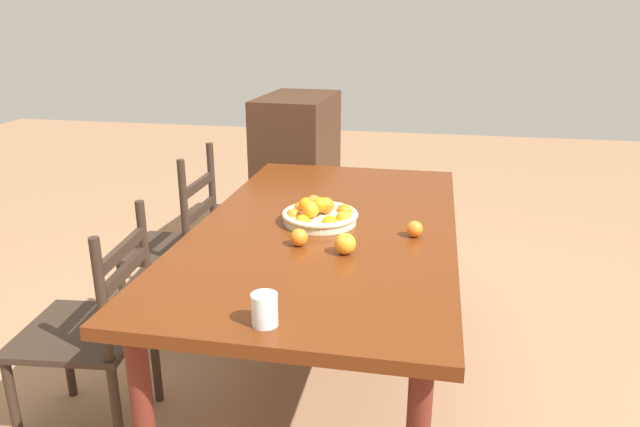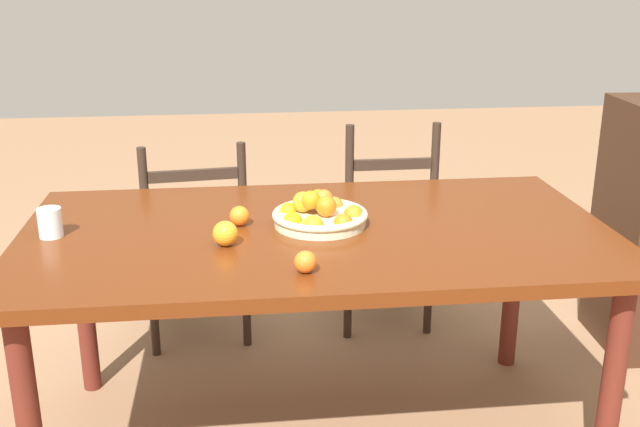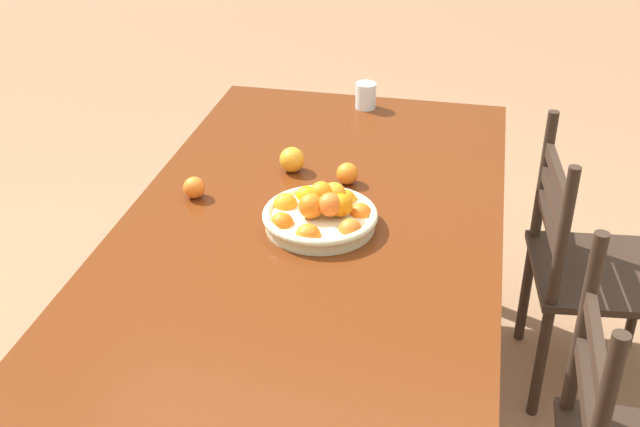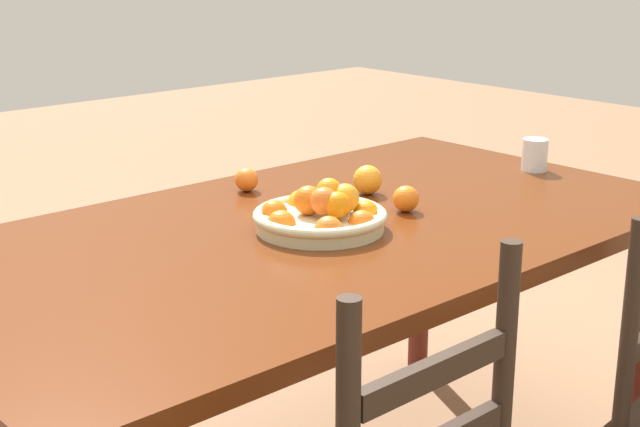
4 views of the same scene
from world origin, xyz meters
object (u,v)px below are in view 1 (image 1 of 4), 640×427
(cabinet, at_px, (298,172))
(fruit_bowl, at_px, (320,215))
(orange_loose_0, at_px, (345,244))
(orange_loose_2, at_px, (299,237))
(drinking_glass, at_px, (265,310))
(dining_table, at_px, (326,242))
(orange_loose_1, at_px, (415,229))
(chair_by_cabinet, at_px, (94,330))
(chair_near_window, at_px, (177,249))

(cabinet, distance_m, fruit_bowl, 1.75)
(cabinet, distance_m, orange_loose_0, 2.08)
(orange_loose_2, relative_size, drinking_glass, 0.70)
(dining_table, distance_m, orange_loose_0, 0.33)
(orange_loose_1, bearing_deg, chair_by_cabinet, 107.29)
(orange_loose_0, distance_m, drinking_glass, 0.56)
(chair_by_cabinet, distance_m, orange_loose_1, 1.28)
(cabinet, bearing_deg, dining_table, -160.04)
(chair_near_window, relative_size, fruit_bowl, 3.08)
(dining_table, height_order, orange_loose_1, orange_loose_1)
(chair_near_window, distance_m, cabinet, 1.32)
(fruit_bowl, bearing_deg, orange_loose_1, -102.17)
(chair_by_cabinet, distance_m, fruit_bowl, 0.98)
(dining_table, relative_size, chair_by_cabinet, 2.09)
(orange_loose_1, relative_size, drinking_glass, 0.68)
(chair_by_cabinet, distance_m, orange_loose_0, 1.02)
(drinking_glass, bearing_deg, fruit_bowl, 0.78)
(chair_by_cabinet, relative_size, orange_loose_2, 13.93)
(orange_loose_0, distance_m, orange_loose_1, 0.32)
(orange_loose_2, bearing_deg, drinking_glass, -176.24)
(chair_near_window, xyz_separation_m, fruit_bowl, (-0.38, -0.82, 0.37))
(chair_by_cabinet, bearing_deg, chair_near_window, 176.41)
(dining_table, distance_m, fruit_bowl, 0.12)
(chair_near_window, height_order, chair_by_cabinet, chair_near_window)
(dining_table, height_order, chair_by_cabinet, chair_by_cabinet)
(fruit_bowl, distance_m, orange_loose_1, 0.40)
(drinking_glass, bearing_deg, orange_loose_0, -14.54)
(chair_by_cabinet, bearing_deg, dining_table, 112.16)
(cabinet, distance_m, orange_loose_2, 1.99)
(chair_near_window, height_order, fruit_bowl, chair_near_window)
(chair_near_window, relative_size, drinking_glass, 10.40)
(chair_by_cabinet, bearing_deg, cabinet, 165.80)
(chair_near_window, xyz_separation_m, orange_loose_1, (-0.47, -1.21, 0.36))
(chair_by_cabinet, relative_size, cabinet, 0.85)
(chair_by_cabinet, xyz_separation_m, orange_loose_1, (0.37, -1.18, 0.36))
(orange_loose_0, bearing_deg, orange_loose_1, -47.05)
(drinking_glass, bearing_deg, cabinet, 11.14)
(orange_loose_1, height_order, drinking_glass, drinking_glass)
(cabinet, relative_size, orange_loose_0, 13.83)
(cabinet, height_order, fruit_bowl, cabinet)
(dining_table, bearing_deg, drinking_glass, 178.66)
(chair_by_cabinet, height_order, orange_loose_2, chair_by_cabinet)
(orange_loose_2, bearing_deg, dining_table, -13.26)
(chair_by_cabinet, distance_m, drinking_glass, 0.97)
(cabinet, height_order, orange_loose_2, cabinet)
(chair_by_cabinet, height_order, fruit_bowl, chair_by_cabinet)
(dining_table, relative_size, drinking_glass, 20.42)
(orange_loose_2, bearing_deg, cabinet, 13.33)
(chair_near_window, height_order, drinking_glass, chair_near_window)
(chair_near_window, bearing_deg, chair_by_cabinet, 2.07)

